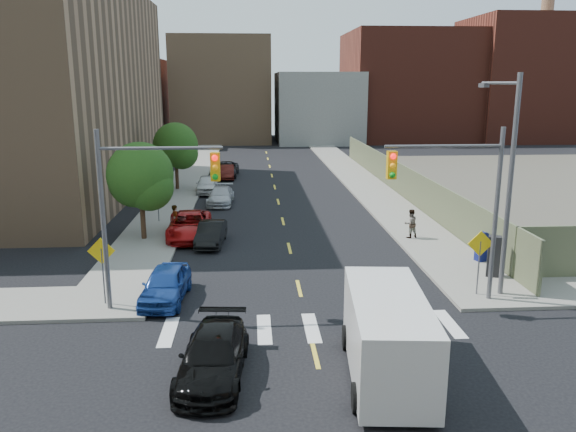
{
  "coord_description": "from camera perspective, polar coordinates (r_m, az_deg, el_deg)",
  "views": [
    {
      "loc": [
        -2.0,
        -14.64,
        8.63
      ],
      "look_at": [
        -0.14,
        13.06,
        2.0
      ],
      "focal_mm": 35.0,
      "sensor_mm": 36.0,
      "label": 1
    }
  ],
  "objects": [
    {
      "name": "black_sedan",
      "position": [
        17.41,
        -7.6,
        -13.91
      ],
      "size": [
        2.28,
        4.76,
        1.34
      ],
      "primitive_type": "imported",
      "rotation": [
        0.0,
        0.0,
        -0.09
      ],
      "color": "black",
      "rests_on": "ground"
    },
    {
      "name": "bg_bldg_fareast",
      "position": [
        93.61,
        22.02,
        12.72
      ],
      "size": [
        14.0,
        16.0,
        18.0
      ],
      "primitive_type": "cube",
      "color": "#592319",
      "rests_on": "ground"
    },
    {
      "name": "signal_ne",
      "position": [
        22.5,
        17.02,
        2.34
      ],
      "size": [
        4.59,
        0.3,
        7.0
      ],
      "color": "#59595E",
      "rests_on": "ground"
    },
    {
      "name": "bg_bldg_east",
      "position": [
        89.9,
        11.94,
        12.75
      ],
      "size": [
        18.0,
        18.0,
        16.0
      ],
      "primitive_type": "cube",
      "color": "#592319",
      "rests_on": "ground"
    },
    {
      "name": "tree_west_far",
      "position": [
        46.36,
        -11.34,
        6.8
      ],
      "size": [
        3.66,
        3.64,
        5.52
      ],
      "color": "#332114",
      "rests_on": "ground"
    },
    {
      "name": "parked_car_maroon",
      "position": [
        51.78,
        -6.25,
        4.46
      ],
      "size": [
        1.48,
        3.85,
        1.25
      ],
      "primitive_type": "imported",
      "rotation": [
        0.0,
        0.0,
        0.04
      ],
      "color": "#42110D",
      "rests_on": "ground"
    },
    {
      "name": "streetlight_ne",
      "position": [
        24.07,
        21.33,
        4.37
      ],
      "size": [
        0.25,
        3.7,
        9.0
      ],
      "color": "#59595E",
      "rests_on": "ground"
    },
    {
      "name": "payphone",
      "position": [
        26.7,
        20.17,
        -3.85
      ],
      "size": [
        0.68,
        0.63,
        1.85
      ],
      "primitive_type": "cube",
      "rotation": [
        0.0,
        0.0,
        -0.39
      ],
      "color": "black",
      "rests_on": "sidewalk_ne"
    },
    {
      "name": "cargo_van",
      "position": [
        17.37,
        9.97,
        -11.59
      ],
      "size": [
        2.75,
        5.77,
        2.56
      ],
      "rotation": [
        0.0,
        0.0,
        -0.09
      ],
      "color": "silver",
      "rests_on": "ground"
    },
    {
      "name": "ground",
      "position": [
        17.11,
        3.54,
        -16.89
      ],
      "size": [
        160.0,
        160.0,
        0.0
      ],
      "primitive_type": "plane",
      "color": "black",
      "rests_on": "ground"
    },
    {
      "name": "warn_sign_midwest",
      "position": [
        35.74,
        -13.12,
        2.38
      ],
      "size": [
        1.06,
        0.06,
        2.83
      ],
      "color": "#59595E",
      "rests_on": "ground"
    },
    {
      "name": "tree_west_near",
      "position": [
        31.69,
        -14.74,
        3.63
      ],
      "size": [
        3.66,
        3.64,
        5.52
      ],
      "color": "#332114",
      "rests_on": "ground"
    },
    {
      "name": "bg_bldg_center",
      "position": [
        85.3,
        2.95,
        10.98
      ],
      "size": [
        12.0,
        16.0,
        10.0
      ],
      "primitive_type": "cube",
      "color": "gray",
      "rests_on": "ground"
    },
    {
      "name": "warn_sign_nw",
      "position": [
        22.9,
        -18.39,
        -4.12
      ],
      "size": [
        1.06,
        0.06,
        2.83
      ],
      "color": "#59595E",
      "rests_on": "ground"
    },
    {
      "name": "fence_north",
      "position": [
        44.8,
        11.24,
        3.69
      ],
      "size": [
        0.12,
        44.0,
        2.5
      ],
      "primitive_type": "cube",
      "color": "#5E6849",
      "rests_on": "ground"
    },
    {
      "name": "parked_car_blue",
      "position": [
        23.31,
        -12.33,
        -6.8
      ],
      "size": [
        1.91,
        4.17,
        1.39
      ],
      "primitive_type": "imported",
      "rotation": [
        0.0,
        0.0,
        -0.07
      ],
      "color": "navy",
      "rests_on": "ground"
    },
    {
      "name": "smokestack",
      "position": [
        95.54,
        24.54,
        15.5
      ],
      "size": [
        1.8,
        1.8,
        28.0
      ],
      "primitive_type": "cylinder",
      "color": "#8C6B4C",
      "rests_on": "ground"
    },
    {
      "name": "mailbox",
      "position": [
        28.88,
        19.17,
        -2.96
      ],
      "size": [
        0.7,
        0.61,
        1.45
      ],
      "rotation": [
        0.0,
        0.0,
        0.32
      ],
      "color": "navy",
      "rests_on": "sidewalk_ne"
    },
    {
      "name": "sidewalk_nw",
      "position": [
        57.08,
        -9.61,
        4.63
      ],
      "size": [
        3.5,
        73.0,
        0.15
      ],
      "primitive_type": "cube",
      "color": "gray",
      "rests_on": "ground"
    },
    {
      "name": "warn_sign_ne",
      "position": [
        23.99,
        18.91,
        -3.37
      ],
      "size": [
        1.06,
        0.06,
        2.83
      ],
      "color": "#59595E",
      "rests_on": "ground"
    },
    {
      "name": "signal_nw",
      "position": [
        21.42,
        -14.5,
        1.96
      ],
      "size": [
        4.59,
        0.3,
        7.0
      ],
      "color": "#59595E",
      "rests_on": "ground"
    },
    {
      "name": "bg_bldg_west",
      "position": [
        87.01,
        -17.46,
        11.1
      ],
      "size": [
        14.0,
        18.0,
        12.0
      ],
      "primitive_type": "cube",
      "color": "#592319",
      "rests_on": "ground"
    },
    {
      "name": "parked_car_silver",
      "position": [
        40.9,
        -6.86,
        2.05
      ],
      "size": [
        1.98,
        4.39,
        1.25
      ],
      "primitive_type": "imported",
      "rotation": [
        0.0,
        0.0,
        -0.05
      ],
      "color": "#AFB1B7",
      "rests_on": "ground"
    },
    {
      "name": "sidewalk_ne",
      "position": [
        57.62,
        5.97,
        4.82
      ],
      "size": [
        3.5,
        73.0,
        0.15
      ],
      "primitive_type": "cube",
      "color": "gray",
      "rests_on": "ground"
    },
    {
      "name": "parked_car_grey",
      "position": [
        53.12,
        -6.39,
        4.75
      ],
      "size": [
        2.51,
        5.01,
        1.36
      ],
      "primitive_type": "imported",
      "rotation": [
        0.0,
        0.0,
        -0.05
      ],
      "color": "black",
      "rests_on": "ground"
    },
    {
      "name": "pedestrian_east",
      "position": [
        31.99,
        12.35,
        -0.76
      ],
      "size": [
        0.94,
        0.83,
        1.62
      ],
      "primitive_type": "imported",
      "rotation": [
        0.0,
        0.0,
        3.46
      ],
      "color": "gray",
      "rests_on": "sidewalk_ne"
    },
    {
      "name": "parked_car_black",
      "position": [
        30.76,
        -7.82,
        -1.77
      ],
      "size": [
        1.63,
        3.9,
        1.25
      ],
      "primitive_type": "imported",
      "rotation": [
        0.0,
        0.0,
        -0.08
      ],
      "color": "black",
      "rests_on": "ground"
    },
    {
      "name": "bg_bldg_midwest",
      "position": [
        86.74,
        -6.64,
        12.6
      ],
      "size": [
        14.0,
        16.0,
        15.0
      ],
      "primitive_type": "cube",
      "color": "#8C6B4C",
      "rests_on": "ground"
    },
    {
      "name": "parked_car_white",
      "position": [
        45.26,
        -8.23,
        3.2
      ],
      "size": [
        1.74,
        4.14,
        1.4
      ],
      "primitive_type": "imported",
      "rotation": [
        0.0,
        0.0,
        0.02
      ],
      "color": "silver",
      "rests_on": "ground"
    },
    {
      "name": "pedestrian_west",
      "position": [
        32.43,
        -11.35,
        -0.4
      ],
      "size": [
        0.61,
        0.74,
        1.75
      ],
      "primitive_type": "imported",
      "rotation": [
        0.0,
        0.0,
        1.92
      ],
      "color": "gray",
      "rests_on": "sidewalk_nw"
    },
    {
      "name": "parked_car_red",
      "position": [
        32.27,
        -9.95,
        -0.94
      ],
      "size": [
        2.71,
        5.38,
        1.46
      ],
      "primitive_type": "imported",
      "rotation": [
        0.0,
        0.0,
        0.06
      ],
      "color": "#AA1111",
      "rests_on": "ground"
    }
  ]
}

